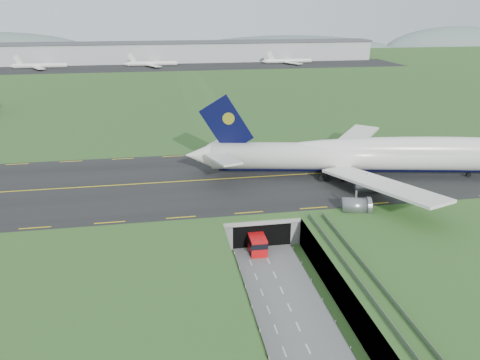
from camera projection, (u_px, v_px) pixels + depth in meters
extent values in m
plane|color=#2B5020|center=(271.00, 267.00, 88.18)|extent=(900.00, 900.00, 0.00)
cube|color=gray|center=(271.00, 253.00, 87.14)|extent=(800.00, 800.00, 6.00)
cube|color=slate|center=(281.00, 289.00, 81.22)|extent=(12.00, 75.00, 0.20)
cube|color=black|center=(241.00, 178.00, 116.56)|extent=(800.00, 44.00, 0.18)
cube|color=gray|center=(252.00, 202.00, 103.83)|extent=(16.00, 22.00, 1.00)
cube|color=gray|center=(221.00, 214.00, 103.58)|extent=(2.00, 22.00, 6.00)
cube|color=gray|center=(282.00, 210.00, 105.82)|extent=(2.00, 22.00, 6.00)
cube|color=black|center=(256.00, 224.00, 100.25)|extent=(12.00, 12.00, 5.00)
cube|color=#A8A8A3|center=(262.00, 223.00, 93.59)|extent=(17.00, 0.50, 0.80)
cube|color=#A8A8A3|center=(371.00, 290.00, 70.83)|extent=(3.00, 53.00, 0.50)
cube|color=gray|center=(362.00, 287.00, 70.35)|extent=(0.06, 53.00, 1.00)
cube|color=gray|center=(380.00, 285.00, 70.80)|extent=(0.06, 53.00, 1.00)
cylinder|color=#A8A8A3|center=(399.00, 349.00, 63.10)|extent=(0.90, 0.90, 5.60)
cylinder|color=#A8A8A3|center=(362.00, 298.00, 74.19)|extent=(0.90, 0.90, 5.60)
cylinder|color=#A8A8A3|center=(335.00, 260.00, 85.27)|extent=(0.90, 0.90, 5.60)
cylinder|color=silver|center=(356.00, 156.00, 115.83)|extent=(71.34, 20.15, 6.72)
cone|color=silver|center=(200.00, 155.00, 116.55)|extent=(8.42, 7.66, 6.38)
ellipsoid|color=silver|center=(435.00, 151.00, 114.95)|extent=(80.75, 21.46, 7.05)
cylinder|color=black|center=(355.00, 166.00, 116.74)|extent=(67.09, 15.64, 2.82)
cube|color=silver|center=(350.00, 142.00, 131.90)|extent=(26.16, 28.57, 2.82)
cube|color=silver|center=(226.00, 141.00, 123.27)|extent=(10.93, 11.95, 1.08)
cube|color=silver|center=(382.00, 184.00, 100.41)|extent=(17.21, 32.13, 2.82)
cube|color=silver|center=(223.00, 159.00, 108.51)|extent=(7.90, 12.43, 1.08)
cube|color=black|center=(226.00, 125.00, 113.69)|extent=(13.22, 3.15, 14.85)
cylinder|color=gold|center=(229.00, 118.00, 113.14)|extent=(3.02, 1.28, 2.94)
cylinder|color=slate|center=(349.00, 160.00, 126.66)|extent=(6.02, 4.44, 3.46)
cylinder|color=slate|center=(325.00, 149.00, 137.08)|extent=(6.02, 4.44, 3.46)
cylinder|color=slate|center=(367.00, 187.00, 107.96)|extent=(6.02, 4.44, 3.46)
cylinder|color=slate|center=(355.00, 206.00, 97.72)|extent=(6.02, 4.44, 3.46)
cylinder|color=black|center=(469.00, 175.00, 116.92)|extent=(1.23, 0.73, 1.15)
cube|color=black|center=(335.00, 173.00, 117.48)|extent=(7.58, 8.41, 1.47)
cube|color=red|center=(256.00, 240.00, 94.42)|extent=(3.33, 8.66, 3.45)
cube|color=black|center=(256.00, 237.00, 94.18)|extent=(3.40, 8.78, 1.15)
cube|color=black|center=(256.00, 246.00, 94.92)|extent=(3.09, 8.08, 0.57)
cylinder|color=black|center=(251.00, 253.00, 91.99)|extent=(0.42, 1.04, 1.03)
cylinder|color=black|center=(246.00, 240.00, 97.31)|extent=(0.42, 1.04, 1.03)
cylinder|color=black|center=(266.00, 252.00, 92.43)|extent=(0.42, 1.04, 1.03)
cylinder|color=black|center=(260.00, 239.00, 97.75)|extent=(0.42, 1.04, 1.03)
cube|color=#B2B2B2|center=(181.00, 52.00, 360.71)|extent=(300.00, 22.00, 15.00)
cube|color=#4C4C51|center=(181.00, 42.00, 358.11)|extent=(302.00, 24.00, 1.20)
cube|color=black|center=(184.00, 66.00, 335.55)|extent=(320.00, 50.00, 0.08)
cylinder|color=silver|center=(40.00, 66.00, 323.61)|extent=(34.00, 3.20, 3.20)
cylinder|color=silver|center=(152.00, 63.00, 335.85)|extent=(34.00, 3.20, 3.20)
cylinder|color=silver|center=(288.00, 61.00, 352.03)|extent=(34.00, 3.20, 3.20)
ellipsoid|color=slate|center=(287.00, 56.00, 506.09)|extent=(260.00, 91.00, 44.00)
ellipsoid|color=slate|center=(455.00, 54.00, 538.05)|extent=(180.00, 63.00, 60.00)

